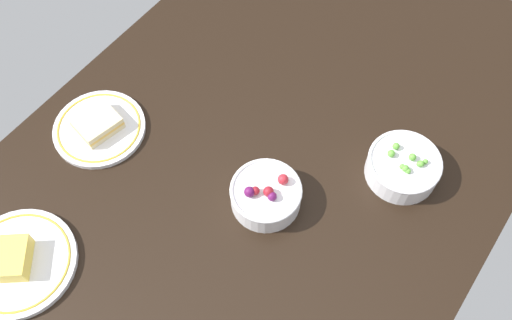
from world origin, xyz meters
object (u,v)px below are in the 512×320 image
at_px(plate_sandwich, 99,127).
at_px(plate_cheese, 18,262).
at_px(bowl_peas, 403,166).
at_px(bowl_berries, 266,195).

distance_m(plate_sandwich, plate_cheese, 0.33).
distance_m(bowl_peas, plate_sandwich, 0.66).
relative_size(bowl_peas, plate_cheese, 0.68).
height_order(bowl_berries, plate_cheese, bowl_berries).
xyz_separation_m(bowl_peas, bowl_berries, (0.22, -0.19, 0.00)).
relative_size(plate_sandwich, plate_cheese, 0.91).
height_order(plate_sandwich, plate_cheese, plate_cheese).
height_order(plate_sandwich, bowl_berries, bowl_berries).
height_order(bowl_peas, plate_sandwich, bowl_peas).
bearing_deg(plate_cheese, bowl_peas, 140.73).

